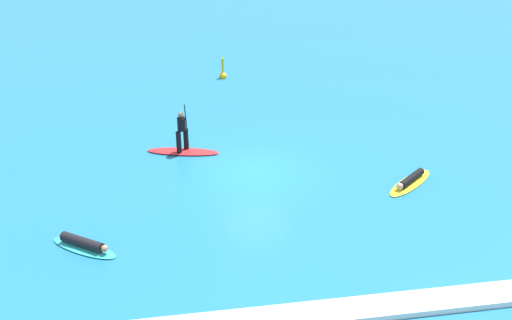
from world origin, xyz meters
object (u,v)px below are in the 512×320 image
object	(u,v)px
surfer_on_yellow_board	(410,181)
surfer_on_teal_board	(84,245)
surfer_on_red_board	(183,143)
marker_buoy	(223,74)

from	to	relation	value
surfer_on_yellow_board	surfer_on_teal_board	xyz separation A→B (m)	(-11.71, -2.45, 0.03)
surfer_on_red_board	surfer_on_yellow_board	bearing A→B (deg)	-12.49
surfer_on_red_board	marker_buoy	xyz separation A→B (m)	(2.73, 9.51, -0.22)
surfer_on_yellow_board	surfer_on_red_board	bearing A→B (deg)	-66.42
marker_buoy	surfer_on_teal_board	bearing A→B (deg)	-110.94
surfer_on_yellow_board	surfer_on_red_board	distance (m)	9.26
surfer_on_yellow_board	surfer_on_teal_board	bearing A→B (deg)	-28.06
surfer_on_teal_board	surfer_on_yellow_board	bearing A→B (deg)	47.37
surfer_on_red_board	marker_buoy	world-z (taller)	surfer_on_red_board
surfer_on_teal_board	surfer_on_red_board	world-z (taller)	surfer_on_red_board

